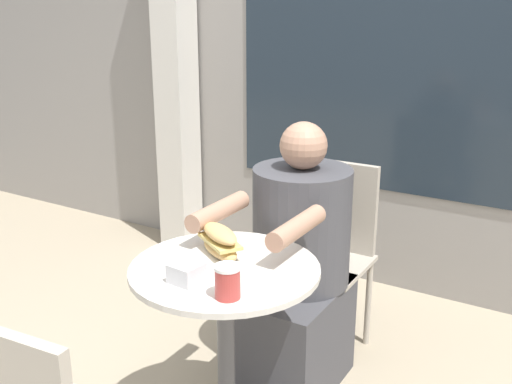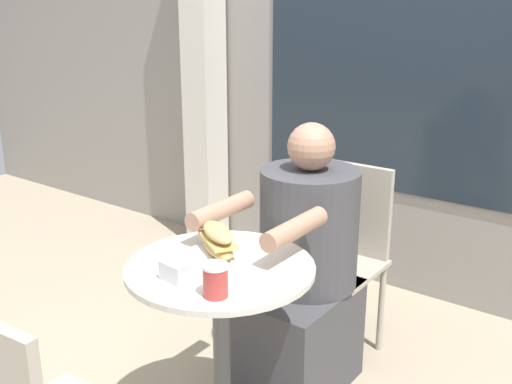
{
  "view_description": "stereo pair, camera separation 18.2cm",
  "coord_description": "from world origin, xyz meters",
  "px_view_note": "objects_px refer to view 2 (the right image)",
  "views": [
    {
      "loc": [
        1.01,
        -1.47,
        1.55
      ],
      "look_at": [
        0.0,
        0.2,
        0.94
      ],
      "focal_mm": 42.0,
      "sensor_mm": 36.0,
      "label": 1
    },
    {
      "loc": [
        1.16,
        -1.37,
        1.55
      ],
      "look_at": [
        0.0,
        0.2,
        0.94
      ],
      "focal_mm": 42.0,
      "sensor_mm": 36.0,
      "label": 2
    }
  ],
  "objects_px": {
    "sandwich_on_plate": "(218,243)",
    "drink_cup": "(215,280)",
    "diner_chair": "(344,243)",
    "cafe_table": "(221,321)",
    "seated_diner": "(302,281)"
  },
  "relations": [
    {
      "from": "cafe_table",
      "to": "sandwich_on_plate",
      "type": "height_order",
      "value": "sandwich_on_plate"
    },
    {
      "from": "cafe_table",
      "to": "sandwich_on_plate",
      "type": "bearing_deg",
      "value": 135.21
    },
    {
      "from": "diner_chair",
      "to": "drink_cup",
      "type": "height_order",
      "value": "diner_chair"
    },
    {
      "from": "drink_cup",
      "to": "sandwich_on_plate",
      "type": "bearing_deg",
      "value": 128.78
    },
    {
      "from": "sandwich_on_plate",
      "to": "drink_cup",
      "type": "relative_size",
      "value": 2.2
    },
    {
      "from": "cafe_table",
      "to": "seated_diner",
      "type": "bearing_deg",
      "value": 90.58
    },
    {
      "from": "diner_chair",
      "to": "drink_cup",
      "type": "bearing_deg",
      "value": 96.96
    },
    {
      "from": "seated_diner",
      "to": "cafe_table",
      "type": "bearing_deg",
      "value": 90.18
    },
    {
      "from": "seated_diner",
      "to": "sandwich_on_plate",
      "type": "relative_size",
      "value": 5.04
    },
    {
      "from": "diner_chair",
      "to": "seated_diner",
      "type": "relative_size",
      "value": 0.78
    },
    {
      "from": "diner_chair",
      "to": "sandwich_on_plate",
      "type": "height_order",
      "value": "diner_chair"
    },
    {
      "from": "cafe_table",
      "to": "seated_diner",
      "type": "height_order",
      "value": "seated_diner"
    },
    {
      "from": "drink_cup",
      "to": "diner_chair",
      "type": "bearing_deg",
      "value": 97.36
    },
    {
      "from": "cafe_table",
      "to": "drink_cup",
      "type": "height_order",
      "value": "drink_cup"
    },
    {
      "from": "diner_chair",
      "to": "cafe_table",
      "type": "bearing_deg",
      "value": 90.0
    }
  ]
}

